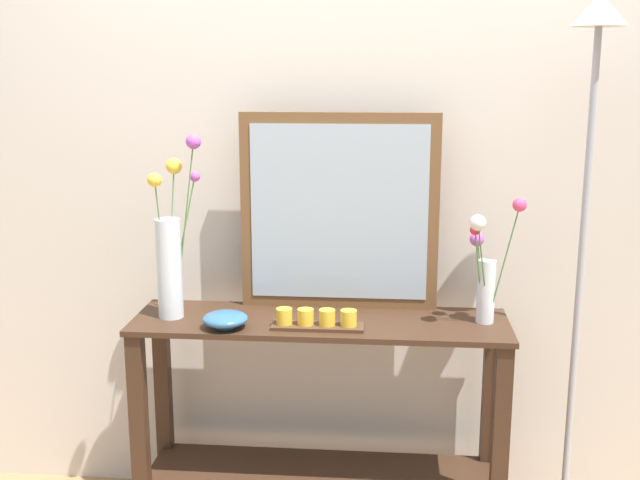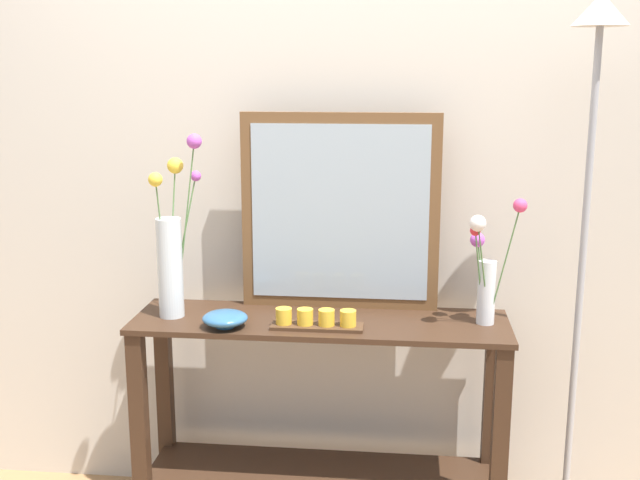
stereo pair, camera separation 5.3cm
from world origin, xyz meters
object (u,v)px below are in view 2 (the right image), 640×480
at_px(mirror_leaning, 340,212).
at_px(floor_lamp, 588,192).
at_px(tall_vase_left, 171,252).
at_px(decorative_bowl, 225,318).
at_px(console_table, 320,403).
at_px(vase_right, 487,270).
at_px(candle_tray, 316,320).

xyz_separation_m(mirror_leaning, floor_lamp, (0.83, -0.19, 0.12)).
bearing_deg(floor_lamp, tall_vase_left, 179.29).
relative_size(mirror_leaning, decorative_bowl, 4.61).
distance_m(console_table, mirror_leaning, 0.70).
bearing_deg(vase_right, candle_tray, -170.02).
distance_m(console_table, tall_vase_left, 0.77).
xyz_separation_m(vase_right, candle_tray, (-0.58, -0.10, -0.17)).
bearing_deg(floor_lamp, candle_tray, -175.76).
bearing_deg(tall_vase_left, vase_right, 0.97).
distance_m(mirror_leaning, vase_right, 0.57).
xyz_separation_m(console_table, floor_lamp, (0.88, -0.03, 0.80)).
height_order(console_table, candle_tray, candle_tray).
bearing_deg(candle_tray, console_table, 87.26).
height_order(mirror_leaning, tall_vase_left, mirror_leaning).
bearing_deg(mirror_leaning, candle_tray, -103.56).
height_order(tall_vase_left, floor_lamp, floor_lamp).
bearing_deg(tall_vase_left, mirror_leaning, 15.96).
bearing_deg(mirror_leaning, decorative_bowl, -143.51).
xyz_separation_m(tall_vase_left, decorative_bowl, (0.21, -0.11, -0.20)).
relative_size(candle_tray, floor_lamp, 0.17).
bearing_deg(candle_tray, vase_right, 9.98).
distance_m(mirror_leaning, candle_tray, 0.42).
bearing_deg(console_table, vase_right, 0.88).
xyz_separation_m(console_table, decorative_bowl, (-0.32, -0.12, 0.35)).
relative_size(mirror_leaning, vase_right, 1.61).
relative_size(tall_vase_left, floor_lamp, 0.34).
bearing_deg(decorative_bowl, console_table, 20.43).
distance_m(console_table, candle_tray, 0.36).
bearing_deg(vase_right, tall_vase_left, -179.03).
bearing_deg(mirror_leaning, vase_right, -15.96).
relative_size(mirror_leaning, candle_tray, 2.28).
distance_m(vase_right, decorative_bowl, 0.92).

